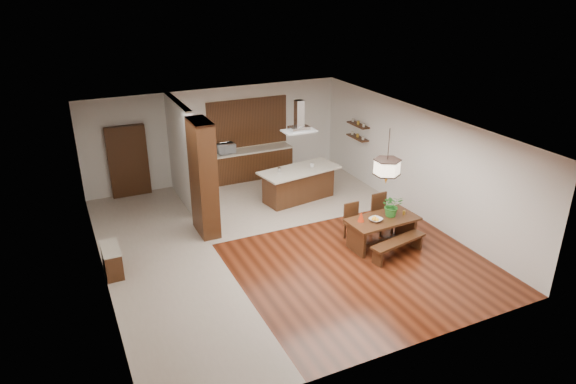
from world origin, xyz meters
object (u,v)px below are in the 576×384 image
hallway_console (112,260)px  dining_chair_right (383,214)px  fruit_bowl (376,220)px  kitchen_island (299,184)px  dining_table (382,226)px  island_cup (312,166)px  foliage_plant (392,206)px  microwave (226,149)px  dining_chair_left (355,223)px  pendant_lantern (388,157)px  dining_bench (398,248)px  range_hood (299,116)px

hallway_console → dining_chair_right: (6.39, -0.90, 0.18)m
fruit_bowl → dining_chair_right: bearing=42.8°
dining_chair_right → kitchen_island: dining_chair_right is taller
hallway_console → dining_table: size_ratio=0.51×
dining_table → island_cup: 3.24m
foliage_plant → microwave: 5.85m
dining_chair_left → microwave: (-1.57, 4.92, 0.64)m
fruit_bowl → kitchen_island: bearing=96.3°
dining_chair_right → pendant_lantern: bearing=-128.3°
hallway_console → fruit_bowl: (5.76, -1.48, 0.43)m
pendant_lantern → foliage_plant: pendant_lantern is taller
hallway_console → dining_chair_right: dining_chair_right is taller
island_cup → pendant_lantern: bearing=-86.2°
dining_bench → fruit_bowl: 0.82m
dining_chair_right → microwave: microwave is taller
dining_chair_left → dining_table: bearing=-47.5°
dining_chair_right → foliage_plant: foliage_plant is taller
dining_bench → kitchen_island: (-0.63, 3.87, 0.27)m
hallway_console → dining_chair_left: bearing=-9.6°
dining_chair_left → pendant_lantern: (0.45, -0.50, 1.78)m
kitchen_island → island_cup: island_cup is taller
hallway_console → dining_bench: 6.37m
kitchen_island → hallway_console: bearing=-170.4°
dining_table → island_cup: bearing=93.8°
pendant_lantern → dining_table: bearing=90.0°
pendant_lantern → range_hood: bearing=100.4°
dining_table → island_cup: (-0.21, 3.20, 0.48)m
hallway_console → dining_table: dining_table is taller
pendant_lantern → foliage_plant: 1.29m
dining_table → foliage_plant: bearing=6.4°
kitchen_island → island_cup: bearing=-18.1°
range_hood → dining_table: bearing=-79.6°
microwave → pendant_lantern: bearing=-74.5°
foliage_plant → range_hood: bearing=104.9°
kitchen_island → microwave: bearing=114.4°
island_cup → fruit_bowl: bearing=-90.4°
dining_bench → range_hood: range_hood is taller
microwave → island_cup: bearing=-55.7°
range_hood → pendant_lantern: bearing=-79.6°
dining_table → fruit_bowl: size_ratio=5.91×
dining_table → microwave: bearing=110.5°
island_cup → microwave: (-1.81, 2.21, 0.10)m
fruit_bowl → kitchen_island: (-0.36, 3.31, -0.26)m
dining_chair_right → kitchen_island: bearing=108.1°
range_hood → microwave: size_ratio=1.68×
island_cup → foliage_plant: bearing=-81.5°
dining_table → pendant_lantern: size_ratio=1.33×
dining_chair_right → kitchen_island: 2.90m
island_cup → microwave: microwave is taller
dining_table → range_hood: bearing=100.4°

